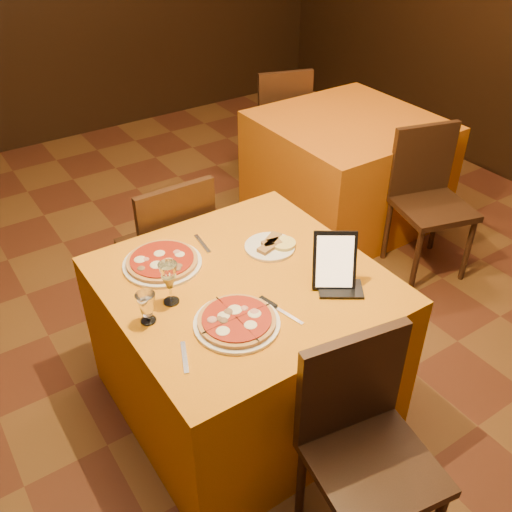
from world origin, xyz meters
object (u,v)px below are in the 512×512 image
main_table (245,343)px  pizza_near (237,322)px  side_table (345,170)px  water_glass (147,308)px  chair_main_near (373,466)px  chair_side_near (433,207)px  wine_glass (169,283)px  pizza_far (162,262)px  chair_side_far (277,121)px  chair_main_far (165,247)px  tablet (335,260)px

main_table → pizza_near: 0.48m
side_table → water_glass: (-1.99, -1.09, 0.44)m
side_table → chair_main_near: chair_main_near is taller
chair_side_near → pizza_near: 1.82m
pizza_near → wine_glass: size_ratio=1.75×
side_table → main_table: bearing=-145.2°
wine_glass → water_glass: size_ratio=1.46×
water_glass → chair_side_near: bearing=8.6°
chair_main_near → pizza_near: size_ratio=2.74×
pizza_far → main_table: bearing=-49.4°
pizza_far → water_glass: (-0.21, -0.30, 0.05)m
pizza_near → chair_main_near: bearing=-73.9°
side_table → chair_side_near: (0.00, -0.79, 0.08)m
chair_side_far → pizza_far: 2.44m
chair_side_near → wine_glass: 1.93m
chair_main_far → chair_side_far: 1.91m
chair_side_far → chair_side_near: bearing=108.2°
pizza_near → wine_glass: 0.31m
water_glass → chair_main_near: bearing=-61.4°
wine_glass → chair_side_far: bearing=45.2°
side_table → chair_side_far: size_ratio=1.21×
tablet → wine_glass: bearing=-169.2°
main_table → pizza_far: bearing=130.6°
chair_side_near → water_glass: size_ratio=7.00×
side_table → chair_main_near: bearing=-129.0°
wine_glass → chair_side_near: bearing=7.6°
water_glass → main_table: bearing=2.5°
chair_main_near → water_glass: bearing=128.2°
pizza_near → pizza_far: same height
pizza_far → wine_glass: bearing=-108.4°
water_glass → tablet: 0.77m
wine_glass → tablet: size_ratio=0.78×
chair_side_near → wine_glass: size_ratio=4.79×
pizza_near → wine_glass: (-0.15, 0.26, 0.08)m
pizza_far → water_glass: 0.37m
chair_side_far → pizza_far: (-1.79, -1.63, 0.31)m
chair_side_near → pizza_far: 1.81m
chair_side_near → chair_side_far: bearing=105.9°
chair_main_near → wine_glass: 1.01m
chair_side_near → pizza_far: bearing=-164.1°
pizza_far → wine_glass: (-0.08, -0.25, 0.08)m
main_table → water_glass: bearing=-177.5°
side_table → chair_main_far: size_ratio=1.21×
main_table → chair_side_far: bearing=51.0°
wine_glass → tablet: tablet is taller
chair_main_far → chair_side_near: size_ratio=1.00×
tablet → pizza_near: bearing=-146.5°
chair_main_far → chair_side_near: same height
chair_main_far → water_glass: 1.00m
side_table → chair_side_near: size_ratio=1.21×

